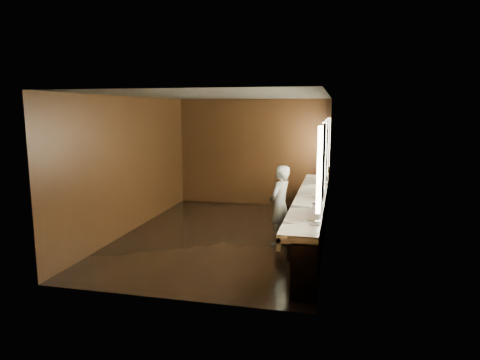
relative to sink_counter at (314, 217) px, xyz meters
name	(u,v)px	position (x,y,z in m)	size (l,w,h in m)	color
floor	(224,236)	(-1.79, 0.00, -0.50)	(6.00, 6.00, 0.00)	black
ceiling	(223,95)	(-1.79, 0.00, 2.30)	(4.00, 6.00, 0.02)	#2D2D2B
wall_back	(253,153)	(-1.79, 3.00, 0.90)	(4.00, 0.02, 2.80)	black
wall_front	(163,198)	(-1.79, -3.00, 0.90)	(4.00, 0.02, 2.80)	black
wall_left	(131,165)	(-3.79, 0.00, 0.90)	(0.02, 6.00, 2.80)	black
wall_right	(326,171)	(0.21, 0.00, 0.90)	(0.02, 6.00, 2.80)	black
sink_counter	(314,217)	(0.00, 0.00, 0.00)	(0.55, 5.40, 1.01)	black
mirror_band	(326,152)	(0.19, 0.00, 1.25)	(0.06, 5.03, 1.15)	#FBECBF
person	(280,205)	(-0.62, -0.28, 0.26)	(0.55, 0.36, 1.51)	#83ABC4
trash_bin	(297,243)	(-0.22, -1.07, -0.20)	(0.38, 0.38, 0.59)	black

